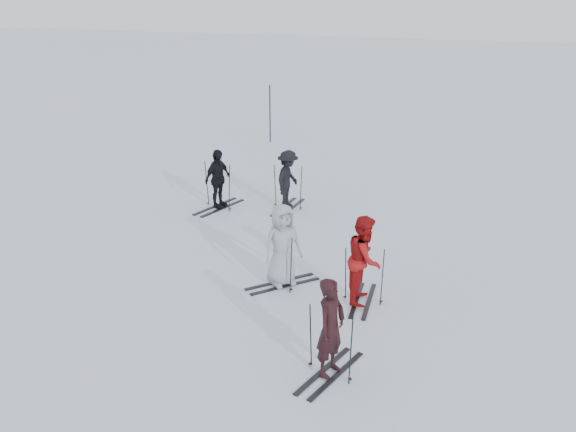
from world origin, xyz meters
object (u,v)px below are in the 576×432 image
object	(u,v)px
skier_near_dark	(331,329)
skier_grey	(282,246)
skier_uphill_left	(218,180)
skier_uphill_far	(288,180)
skier_red	(365,260)
piste_marker	(270,114)

from	to	relation	value
skier_near_dark	skier_grey	world-z (taller)	skier_grey
skier_near_dark	skier_grey	bearing A→B (deg)	48.55
skier_uphill_left	skier_uphill_far	size ratio (longest dim) A/B	1.01
skier_near_dark	skier_uphill_left	bearing A→B (deg)	52.80
skier_red	skier_grey	distance (m)	1.70
piste_marker	skier_grey	bearing A→B (deg)	-67.59
skier_near_dark	skier_red	distance (m)	2.54
skier_near_dark	skier_uphill_far	world-z (taller)	skier_near_dark
skier_grey	skier_uphill_far	world-z (taller)	skier_grey
skier_uphill_far	piste_marker	xyz separation A→B (m)	(-3.20, 6.92, 0.29)
skier_uphill_left	skier_uphill_far	world-z (taller)	skier_uphill_left
skier_red	skier_uphill_far	xyz separation A→B (m)	(-3.17, 4.58, -0.07)
skier_uphill_far	piste_marker	size ratio (longest dim) A/B	0.73
skier_grey	skier_uphill_left	bearing A→B (deg)	82.10
skier_grey	piste_marker	distance (m)	12.28
skier_red	skier_uphill_left	world-z (taller)	skier_red
skier_grey	skier_uphill_far	bearing A→B (deg)	60.13
skier_uphill_left	piste_marker	xyz separation A→B (m)	(-1.44, 7.54, 0.28)
skier_uphill_left	skier_uphill_far	bearing A→B (deg)	-55.41
skier_uphill_far	skier_red	bearing A→B (deg)	-142.30
skier_near_dark	piste_marker	world-z (taller)	piste_marker
skier_near_dark	piste_marker	distance (m)	15.46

